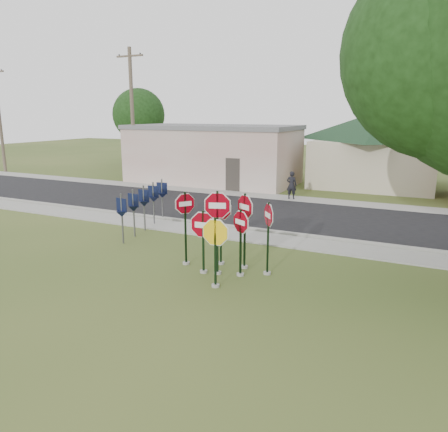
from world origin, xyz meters
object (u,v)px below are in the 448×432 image
at_px(stop_sign_left, 203,234).
at_px(stop_sign_center, 217,219).
at_px(stop_sign_yellow, 215,244).
at_px(utility_pole_near, 132,114).
at_px(pedestrian, 292,185).

bearing_deg(stop_sign_left, stop_sign_center, 12.36).
xyz_separation_m(stop_sign_center, stop_sign_left, (-0.46, -0.10, -0.49)).
bearing_deg(stop_sign_center, stop_sign_yellow, -66.62).
xyz_separation_m(utility_pole_near, pedestrian, (12.29, -1.16, -4.08)).
relative_size(utility_pole_near, pedestrian, 5.74).
distance_m(stop_sign_yellow, utility_pole_near, 21.10).
height_order(stop_sign_yellow, utility_pole_near, utility_pole_near).
height_order(stop_sign_center, stop_sign_left, stop_sign_center).
height_order(utility_pole_near, pedestrian, utility_pole_near).
bearing_deg(utility_pole_near, stop_sign_left, -46.58).
bearing_deg(stop_sign_left, pedestrian, 94.97).
xyz_separation_m(stop_sign_yellow, pedestrian, (-2.02, 13.91, -0.46)).
bearing_deg(stop_sign_yellow, utility_pole_near, 133.51).
height_order(stop_sign_center, stop_sign_yellow, stop_sign_center).
bearing_deg(stop_sign_left, utility_pole_near, 133.42).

